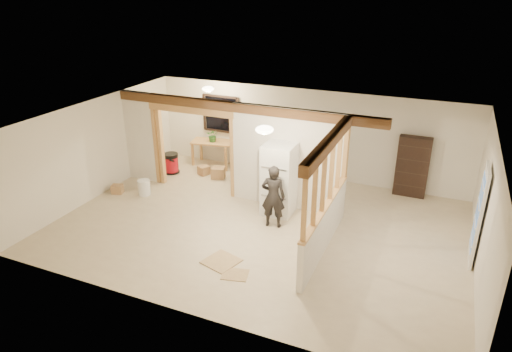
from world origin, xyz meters
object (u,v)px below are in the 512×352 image
at_px(work_table, 213,153).
at_px(shop_vac, 171,163).
at_px(woman, 273,196).
at_px(bookshelf, 412,167).
at_px(refrigerator, 279,179).

relative_size(work_table, shop_vac, 2.03).
xyz_separation_m(work_table, shop_vac, (-0.83, -1.02, -0.08)).
bearing_deg(woman, shop_vac, -35.07).
bearing_deg(shop_vac, work_table, 50.68).
height_order(woman, work_table, woman).
height_order(woman, bookshelf, bookshelf).
height_order(refrigerator, shop_vac, refrigerator).
bearing_deg(woman, bookshelf, -143.06).
xyz_separation_m(woman, bookshelf, (2.68, 2.93, 0.06)).
relative_size(refrigerator, work_table, 1.42).
distance_m(shop_vac, bookshelf, 6.66).
distance_m(woman, bookshelf, 3.97).
height_order(woman, shop_vac, woman).
bearing_deg(shop_vac, woman, -24.48).
bearing_deg(bookshelf, refrigerator, -141.11).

